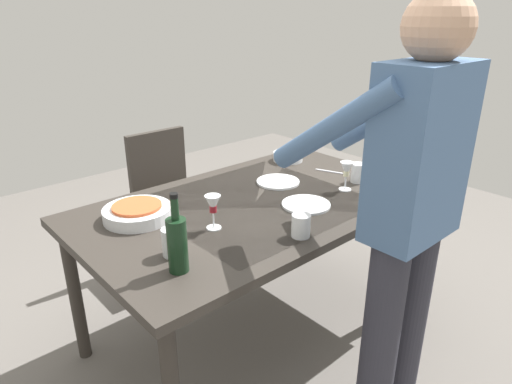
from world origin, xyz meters
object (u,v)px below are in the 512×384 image
Objects in this scene: water_cup_far_left at (301,226)px; side_bowl_salad at (288,156)px; chair_near at (168,193)px; dinner_plate_near at (278,182)px; dinner_plate_far at (306,205)px; wine_glass_right at (346,171)px; dining_table at (256,214)px; serving_bowl_pasta at (137,212)px; wine_glass_left at (213,206)px; water_cup_near_right at (358,173)px; water_cup_near_left at (172,242)px; person_server at (407,211)px; wine_bottle at (177,243)px.

water_cup_far_left is 0.54× the size of side_bowl_salad.
chair_near is 3.96× the size of dinner_plate_near.
dinner_plate_far is (0.11, 0.31, 0.00)m from dinner_plate_near.
dinner_plate_far is (0.30, 0.00, -0.10)m from wine_glass_right.
water_cup_far_left is 0.99m from side_bowl_salad.
serving_bowl_pasta is (0.52, -0.20, 0.10)m from dining_table.
water_cup_near_right is (-0.91, 0.07, -0.05)m from wine_glass_left.
water_cup_near_left is 0.47× the size of dinner_plate_far.
wine_glass_right reaches higher than dining_table.
wine_glass_left is 0.66× the size of dinner_plate_near.
person_server reaches higher than wine_glass_left.
side_bowl_salad is (0.02, -0.51, -0.02)m from water_cup_near_right.
wine_glass_left is (0.35, 0.98, 0.34)m from chair_near.
water_cup_near_left is (0.58, 0.17, 0.12)m from dining_table.
chair_near is 0.84m from dinner_plate_near.
person_server is 11.19× the size of wine_glass_left.
wine_bottle reaches higher than dinner_plate_near.
person_server is 0.93m from dinner_plate_near.
water_cup_near_left is at bearing -1.28° from wine_glass_right.
wine_glass_right is at bearing 178.72° from water_cup_near_left.
water_cup_near_left is at bearing 0.31° from water_cup_near_right.
wine_glass_left reaches higher than serving_bowl_pasta.
dining_table is 0.42m from water_cup_far_left.
water_cup_near_right reaches higher than dinner_plate_near.
water_cup_near_left is 0.52m from water_cup_far_left.
wine_glass_left is 0.66× the size of dinner_plate_far.
serving_bowl_pasta is (0.96, -0.40, -0.07)m from wine_glass_right.
dinner_plate_far is (-0.12, 1.08, 0.24)m from chair_near.
dining_table is 15.45× the size of water_cup_near_left.
serving_bowl_pasta is (0.19, -0.30, -0.07)m from wine_glass_left.
wine_glass_right is 1.04m from serving_bowl_pasta.
dinner_plate_near is at bearing -58.82° from wine_glass_right.
wine_glass_right is 0.84× the size of side_bowl_salad.
wine_glass_right is 1.56× the size of water_cup_far_left.
chair_near is at bearing -118.89° from wine_bottle.
person_server is at bearing 54.37° from wine_glass_right.
wine_glass_left is 1.46× the size of water_cup_near_right.
water_cup_near_right is 0.57× the size of side_bowl_salad.
chair_near is at bearing -91.74° from dining_table.
dinner_plate_far is at bearing 69.51° from dinner_plate_near.
serving_bowl_pasta is at bearing -101.30° from wine_bottle.
wine_glass_right reaches higher than dinner_plate_near.
chair_near is 8.34× the size of water_cup_near_left.
wine_glass_right is 0.50× the size of serving_bowl_pasta.
person_server is 0.77m from wine_glass_left.
dining_table is at bearing -23.56° from wine_glass_right.
water_cup_near_right is at bearing -179.69° from water_cup_near_left.
person_server is 15.48× the size of water_cup_near_left.
wine_bottle is at bearing 32.31° from wine_glass_left.
chair_near reaches higher than wine_glass_left.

